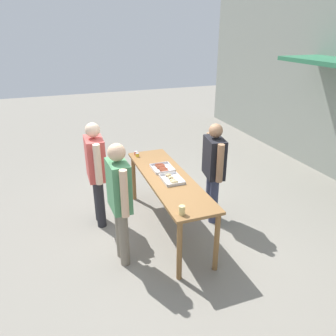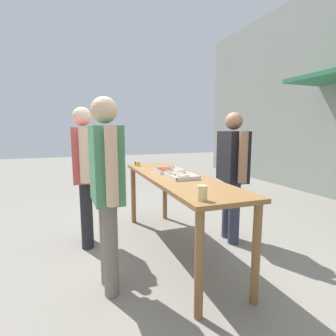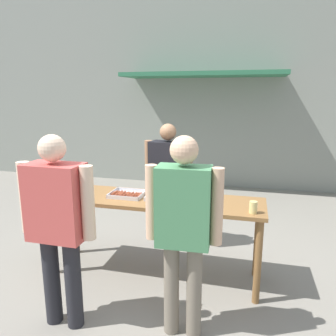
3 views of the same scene
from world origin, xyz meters
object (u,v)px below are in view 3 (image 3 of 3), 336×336
Objects in this scene: food_tray_buns at (166,197)px; person_customer_holding_hotdog at (57,218)px; beer_cup at (253,207)px; food_tray_sausages at (127,194)px; person_customer_with_cup at (183,222)px; condiment_jar_ketchup at (63,194)px; person_server_behind_table at (168,176)px; condiment_jar_mustard at (56,194)px.

person_customer_holding_hotdog is at bearing -124.21° from food_tray_buns.
beer_cup is at bearing -153.01° from person_customer_holding_hotdog.
person_customer_with_cup is at bearing -46.39° from food_tray_sausages.
beer_cup is at bearing -13.42° from food_tray_buns.
condiment_jar_ketchup is 0.04× the size of person_customer_with_cup.
person_customer_holding_hotdog is (0.43, -0.77, 0.06)m from condiment_jar_ketchup.
food_tray_sausages is at bearing -48.81° from person_customer_with_cup.
food_tray_buns is (0.45, -0.00, 0.00)m from food_tray_sausages.
food_tray_sausages is at bearing -100.11° from person_server_behind_table.
food_tray_sausages is 5.52× the size of condiment_jar_mustard.
person_server_behind_table is at bearing 102.65° from food_tray_buns.
condiment_jar_ketchup reaches higher than food_tray_sausages.
beer_cup is (0.91, -0.22, 0.04)m from food_tray_buns.
condiment_jar_ketchup is 0.57× the size of beer_cup.
food_tray_sausages is at bearing 179.86° from food_tray_buns.
food_tray_buns is 1.22m from condiment_jar_mustard.
beer_cup is 0.07× the size of person_customer_with_cup.
food_tray_buns is 0.94m from beer_cup.
food_tray_buns is 0.94m from person_customer_with_cup.
person_server_behind_table is at bearing -105.07° from person_customer_holding_hotdog.
food_tray_sausages is 3.15× the size of beer_cup.
person_server_behind_table is 0.97× the size of person_customer_with_cup.
person_customer_with_cup is (-0.54, -0.64, 0.05)m from beer_cup.
person_customer_holding_hotdog is 1.00× the size of person_customer_with_cup.
condiment_jar_mustard is at bearing -126.17° from person_server_behind_table.
condiment_jar_mustard is at bearing 178.65° from condiment_jar_ketchup.
person_customer_holding_hotdog reaches higher than person_server_behind_table.
food_tray_sausages is 0.45m from food_tray_buns.
beer_cup is at bearing 0.21° from condiment_jar_mustard.
person_server_behind_table is at bearing -73.98° from person_customer_with_cup.
beer_cup is (2.11, 0.01, 0.03)m from condiment_jar_mustard.
person_server_behind_table is 0.97× the size of person_customer_holding_hotdog.
person_server_behind_table is (0.28, 0.77, 0.05)m from food_tray_sausages.
food_tray_buns is at bearing 166.58° from beer_cup.
condiment_jar_ketchup is at bearing -25.52° from person_customer_with_cup.
person_customer_holding_hotdog is at bearing -96.34° from person_server_behind_table.
person_customer_with_cup is (1.57, -0.63, 0.08)m from condiment_jar_mustard.
beer_cup is 1.47m from person_server_behind_table.
person_customer_with_cup reaches higher than condiment_jar_ketchup.
person_customer_with_cup is (0.82, -0.86, 0.10)m from food_tray_sausages.
condiment_jar_mustard is 0.04× the size of person_server_behind_table.
food_tray_buns is 5.88× the size of condiment_jar_ketchup.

